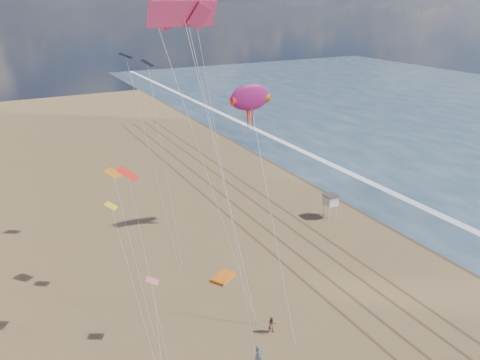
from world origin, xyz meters
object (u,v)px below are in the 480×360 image
Objects in this scene: kite_flyer_a at (258,356)px; kite_flyer_b at (272,325)px; show_kite at (250,98)px; grounded_kite at (223,277)px; lifeguard_stand at (331,200)px.

kite_flyer_b is (2.90, 2.74, -0.13)m from kite_flyer_a.
show_kite is 13.68× the size of kite_flyer_a.
kite_flyer_b is at bearing -113.31° from show_kite.
grounded_kite is 19.49m from show_kite.
lifeguard_stand is 0.12× the size of show_kite.
show_kite is 15.93× the size of kite_flyer_b.
lifeguard_stand is 17.28m from show_kite.
kite_flyer_a is (-2.90, -12.04, 0.80)m from grounded_kite.
lifeguard_stand is at bearing 40.59° from kite_flyer_a.
grounded_kite is (-18.10, -6.16, -2.29)m from lifeguard_stand.
show_kite reaches higher than kite_flyer_b.
lifeguard_stand is at bearing -13.24° from grounded_kite.
kite_flyer_b is at bearing -139.50° from lifeguard_stand.
kite_flyer_a is at bearing -117.24° from show_kite.
kite_flyer_a reaches higher than kite_flyer_b.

